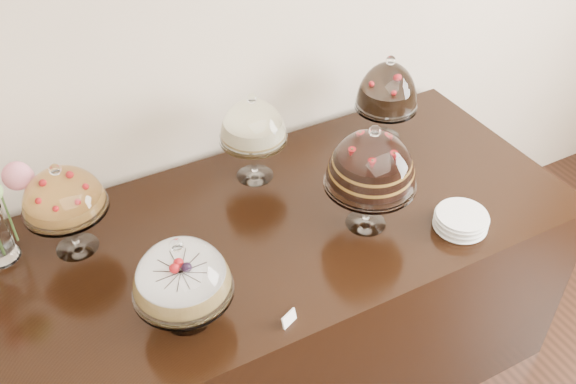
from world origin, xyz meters
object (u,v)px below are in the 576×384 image
cake_stand_choco_layer (372,164)px  cake_stand_dark_choco (388,90)px  display_counter (282,302)px  cake_stand_cheesecake (253,125)px  plate_stack (461,221)px  cake_stand_sugar_sponge (181,274)px  cake_stand_fruit_tart (63,195)px

cake_stand_choco_layer → cake_stand_dark_choco: size_ratio=1.11×
display_counter → cake_stand_choco_layer: cake_stand_choco_layer is taller
cake_stand_cheesecake → cake_stand_dark_choco: (0.61, -0.02, -0.01)m
plate_stack → display_counter: bearing=149.4°
display_counter → cake_stand_sugar_sponge: 0.84m
cake_stand_cheesecake → cake_stand_dark_choco: size_ratio=0.98×
cake_stand_fruit_tart → plate_stack: (1.26, -0.56, -0.21)m
cake_stand_choco_layer → cake_stand_cheesecake: 0.51m
cake_stand_cheesecake → cake_stand_fruit_tart: (-0.73, -0.07, -0.00)m
plate_stack → cake_stand_cheesecake: bearing=129.9°
display_counter → cake_stand_sugar_sponge: bearing=-151.4°
cake_stand_sugar_sponge → cake_stand_cheesecake: size_ratio=0.89×
cake_stand_dark_choco → cake_stand_fruit_tart: cake_stand_dark_choco is taller
cake_stand_fruit_tart → plate_stack: bearing=-23.9°
display_counter → cake_stand_fruit_tart: size_ratio=5.99×
display_counter → cake_stand_choco_layer: size_ratio=5.12×
cake_stand_sugar_sponge → cake_stand_dark_choco: size_ratio=0.87×
cake_stand_choco_layer → plate_stack: 0.42m
cake_stand_sugar_sponge → cake_stand_choco_layer: 0.75m
cake_stand_choco_layer → cake_stand_dark_choco: 0.58m
cake_stand_cheesecake → cake_stand_dark_choco: cake_stand_dark_choco is taller
cake_stand_dark_choco → cake_stand_fruit_tart: size_ratio=1.06×
cake_stand_choco_layer → plate_stack: size_ratio=2.24×
cake_stand_choco_layer → cake_stand_fruit_tart: (-0.97, 0.38, -0.04)m
cake_stand_choco_layer → plate_stack: (0.29, -0.18, -0.24)m
display_counter → plate_stack: bearing=-30.6°
cake_stand_choco_layer → cake_stand_fruit_tart: cake_stand_choco_layer is taller
display_counter → cake_stand_fruit_tart: 1.01m
cake_stand_fruit_tart → plate_stack: size_ratio=1.92×
display_counter → cake_stand_cheesecake: 0.75m
cake_stand_sugar_sponge → cake_stand_choco_layer: size_ratio=0.79×
cake_stand_dark_choco → display_counter: bearing=-156.4°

